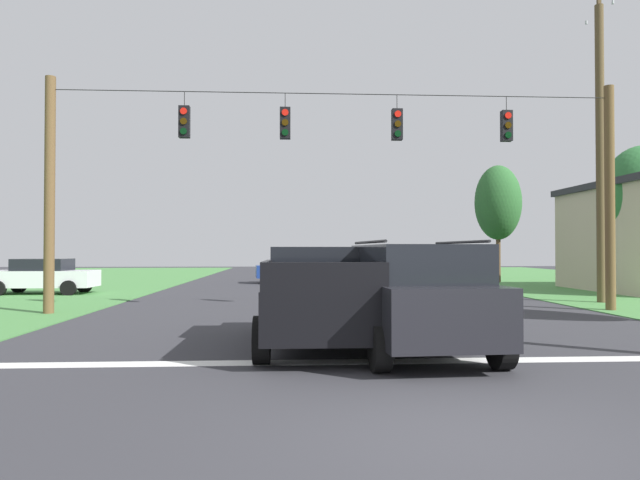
# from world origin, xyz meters

# --- Properties ---
(ground_plane) EXTENTS (120.00, 120.00, 0.00)m
(ground_plane) POSITION_xyz_m (0.00, 0.00, 0.00)
(ground_plane) COLOR #333338
(stop_bar_stripe) EXTENTS (14.56, 0.45, 0.01)m
(stop_bar_stripe) POSITION_xyz_m (0.00, 3.88, 0.00)
(stop_bar_stripe) COLOR white
(stop_bar_stripe) RESTS_ON ground
(lane_dash_0) EXTENTS (2.50, 0.15, 0.01)m
(lane_dash_0) POSITION_xyz_m (0.00, 9.88, 0.00)
(lane_dash_0) COLOR white
(lane_dash_0) RESTS_ON ground
(lane_dash_1) EXTENTS (2.50, 0.15, 0.01)m
(lane_dash_1) POSITION_xyz_m (0.00, 17.37, 0.00)
(lane_dash_1) COLOR white
(lane_dash_1) RESTS_ON ground
(lane_dash_2) EXTENTS (2.50, 0.15, 0.01)m
(lane_dash_2) POSITION_xyz_m (0.00, 22.03, 0.00)
(lane_dash_2) COLOR white
(lane_dash_2) RESTS_ON ground
(lane_dash_3) EXTENTS (2.50, 0.15, 0.01)m
(lane_dash_3) POSITION_xyz_m (0.00, 31.60, 0.00)
(lane_dash_3) COLOR white
(lane_dash_3) RESTS_ON ground
(lane_dash_4) EXTENTS (2.50, 0.15, 0.01)m
(lane_dash_4) POSITION_xyz_m (0.00, 38.35, 0.00)
(lane_dash_4) COLOR white
(lane_dash_4) RESTS_ON ground
(overhead_signal_span) EXTENTS (17.35, 0.31, 7.03)m
(overhead_signal_span) POSITION_xyz_m (-0.22, 11.46, 3.97)
(overhead_signal_span) COLOR brown
(overhead_signal_span) RESTS_ON ground
(pickup_truck) EXTENTS (2.33, 5.42, 1.95)m
(pickup_truck) POSITION_xyz_m (-1.16, 5.67, 0.97)
(pickup_truck) COLOR black
(pickup_truck) RESTS_ON ground
(suv_black) EXTENTS (2.43, 4.90, 2.05)m
(suv_black) POSITION_xyz_m (0.55, 4.67, 1.06)
(suv_black) COLOR black
(suv_black) RESTS_ON ground
(distant_car_crossing_white) EXTENTS (4.31, 2.03, 1.52)m
(distant_car_crossing_white) POSITION_xyz_m (-12.19, 19.15, 0.79)
(distant_car_crossing_white) COLOR silver
(distant_car_crossing_white) RESTS_ON ground
(distant_car_oncoming) EXTENTS (4.44, 2.32, 1.52)m
(distant_car_oncoming) POSITION_xyz_m (-1.43, 26.90, 0.79)
(distant_car_oncoming) COLOR navy
(distant_car_oncoming) RESTS_ON ground
(utility_pole_mid_right) EXTENTS (0.30, 1.82, 11.39)m
(utility_pole_mid_right) POSITION_xyz_m (9.40, 13.98, 5.51)
(utility_pole_mid_right) COLOR brown
(utility_pole_mid_right) RESTS_ON ground
(tree_roadside_left) EXTENTS (2.65, 2.65, 6.81)m
(tree_roadside_left) POSITION_xyz_m (10.42, 26.61, 4.63)
(tree_roadside_left) COLOR brown
(tree_roadside_left) RESTS_ON ground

